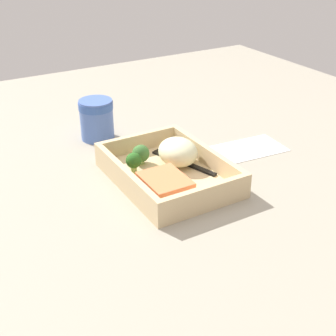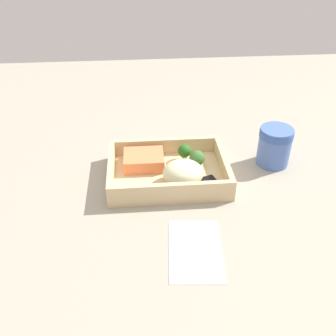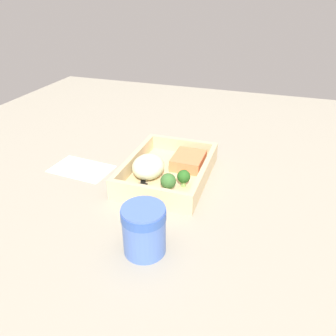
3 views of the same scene
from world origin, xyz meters
The scene contains 10 objects.
ground_plane centered at (0.00, 0.00, -1.00)cm, with size 160.00×160.00×2.00cm, color gray.
takeout_tray centered at (0.00, 0.00, 0.60)cm, with size 26.30×19.19×1.20cm, color #CFB586.
tray_rim centered at (0.00, 0.00, 3.06)cm, with size 26.30×19.19×3.72cm.
salmon_fillet centered at (-5.26, 3.71, 2.69)cm, with size 9.10×7.43×2.99cm, color #EC7D4C.
mashed_potatoes centered at (2.89, -3.96, 3.93)cm, with size 8.70×7.54×5.47cm, color beige.
broccoli_floret_1 centered at (6.83, 2.32, 3.38)cm, with size 3.53×3.53×4.02cm.
broccoli_floret_2 centered at (4.31, 5.17, 3.62)cm, with size 3.06×3.06×4.08cm.
fork centered at (3.52, -4.89, 1.42)cm, with size 15.57×6.30×0.44cm.
paper_cup centered at (25.19, 4.03, 5.15)cm, with size 7.75×7.75×9.21cm.
receipt_slip centered at (3.02, -22.53, 0.12)cm, with size 9.50×15.30×0.24cm, color white.
Camera 2 is at (-6.04, -71.69, 52.06)cm, focal length 42.00 mm.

